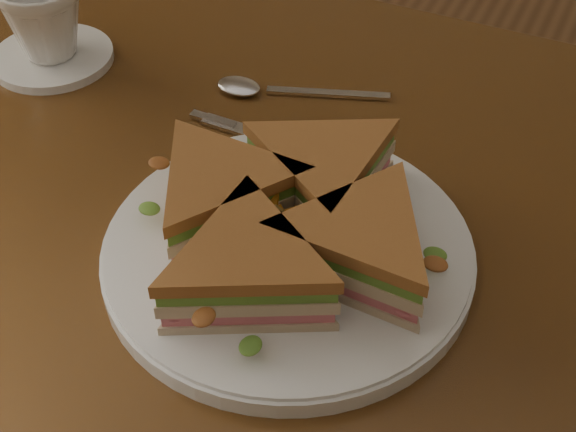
% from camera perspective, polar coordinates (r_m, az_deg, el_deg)
% --- Properties ---
extents(table, '(1.20, 0.80, 0.75)m').
position_cam_1_polar(table, '(0.78, 0.43, -5.49)').
color(table, '#3A210D').
rests_on(table, ground).
extents(plate, '(0.31, 0.31, 0.02)m').
position_cam_1_polar(plate, '(0.67, 0.00, -2.62)').
color(plate, white).
rests_on(plate, table).
extents(sandwich_wedges, '(0.29, 0.29, 0.06)m').
position_cam_1_polar(sandwich_wedges, '(0.64, 0.00, -0.32)').
color(sandwich_wedges, beige).
rests_on(sandwich_wedges, plate).
extents(crisps_mound, '(0.09, 0.09, 0.05)m').
position_cam_1_polar(crisps_mound, '(0.64, 0.00, -0.58)').
color(crisps_mound, '#B56B17').
rests_on(crisps_mound, plate).
extents(spoon, '(0.18, 0.08, 0.01)m').
position_cam_1_polar(spoon, '(0.86, -1.98, 9.05)').
color(spoon, silver).
rests_on(spoon, table).
extents(knife, '(0.22, 0.02, 0.00)m').
position_cam_1_polar(knife, '(0.79, -0.58, 5.28)').
color(knife, silver).
rests_on(knife, table).
extents(saucer, '(0.13, 0.13, 0.01)m').
position_cam_1_polar(saucer, '(0.94, -16.38, 10.77)').
color(saucer, white).
rests_on(saucer, table).
extents(coffee_cup, '(0.09, 0.09, 0.08)m').
position_cam_1_polar(coffee_cup, '(0.92, -16.95, 13.18)').
color(coffee_cup, white).
rests_on(coffee_cup, saucer).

